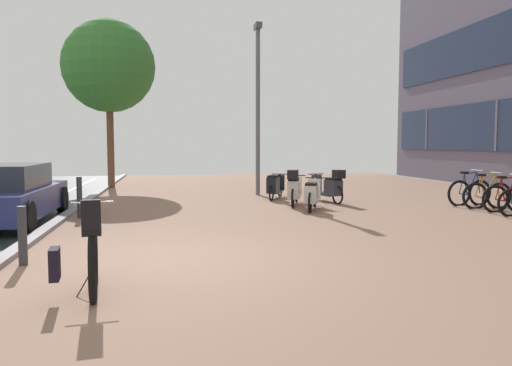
{
  "coord_description": "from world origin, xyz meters",
  "views": [
    {
      "loc": [
        -0.03,
        -7.15,
        1.69
      ],
      "look_at": [
        1.65,
        2.37,
        0.92
      ],
      "focal_mm": 34.69,
      "sensor_mm": 36.0,
      "label": 1
    }
  ],
  "objects_px": {
    "scooter_near": "(294,189)",
    "scooter_far": "(275,186)",
    "bicycle_foreground": "(90,257)",
    "parked_car_near": "(5,195)",
    "scooter_extra": "(330,187)",
    "lamp_post": "(258,100)",
    "bollard_near": "(22,236)",
    "bicycle_rack_04": "(487,195)",
    "scooter_mid": "(312,195)",
    "street_tree": "(109,67)",
    "bollard_far": "(80,197)",
    "bicycle_rack_05": "(469,192)",
    "bicycle_rack_03": "(507,198)"
  },
  "relations": [
    {
      "from": "scooter_near",
      "to": "parked_car_near",
      "type": "distance_m",
      "value": 7.05
    },
    {
      "from": "street_tree",
      "to": "bollard_far",
      "type": "relative_size",
      "value": 6.76
    },
    {
      "from": "bicycle_foreground",
      "to": "scooter_near",
      "type": "bearing_deg",
      "value": 59.74
    },
    {
      "from": "bicycle_rack_03",
      "to": "bollard_near",
      "type": "xyz_separation_m",
      "value": [
        -10.29,
        -3.68,
        0.07
      ]
    },
    {
      "from": "bicycle_foreground",
      "to": "parked_car_near",
      "type": "bearing_deg",
      "value": 114.88
    },
    {
      "from": "bicycle_rack_05",
      "to": "bollard_near",
      "type": "bearing_deg",
      "value": -153.43
    },
    {
      "from": "bicycle_rack_05",
      "to": "bollard_far",
      "type": "xyz_separation_m",
      "value": [
        -10.18,
        -0.61,
        0.12
      ]
    },
    {
      "from": "street_tree",
      "to": "scooter_far",
      "type": "bearing_deg",
      "value": -42.87
    },
    {
      "from": "street_tree",
      "to": "scooter_extra",
      "type": "bearing_deg",
      "value": -42.06
    },
    {
      "from": "scooter_far",
      "to": "parked_car_near",
      "type": "distance_m",
      "value": 7.5
    },
    {
      "from": "scooter_extra",
      "to": "bollard_near",
      "type": "relative_size",
      "value": 2.1
    },
    {
      "from": "parked_car_near",
      "to": "lamp_post",
      "type": "relative_size",
      "value": 0.74
    },
    {
      "from": "scooter_extra",
      "to": "lamp_post",
      "type": "bearing_deg",
      "value": 124.93
    },
    {
      "from": "bicycle_rack_03",
      "to": "scooter_extra",
      "type": "relative_size",
      "value": 0.77
    },
    {
      "from": "scooter_near",
      "to": "lamp_post",
      "type": "distance_m",
      "value": 4.04
    },
    {
      "from": "bicycle_rack_03",
      "to": "bollard_far",
      "type": "bearing_deg",
      "value": 175.58
    },
    {
      "from": "scooter_mid",
      "to": "parked_car_near",
      "type": "relative_size",
      "value": 0.41
    },
    {
      "from": "bicycle_rack_03",
      "to": "bollard_near",
      "type": "height_order",
      "value": "bicycle_rack_03"
    },
    {
      "from": "parked_car_near",
      "to": "bicycle_rack_03",
      "type": "bearing_deg",
      "value": -1.95
    },
    {
      "from": "bicycle_rack_04",
      "to": "lamp_post",
      "type": "xyz_separation_m",
      "value": [
        -5.31,
        4.44,
        2.76
      ]
    },
    {
      "from": "scooter_near",
      "to": "scooter_far",
      "type": "distance_m",
      "value": 1.73
    },
    {
      "from": "bicycle_rack_03",
      "to": "scooter_mid",
      "type": "bearing_deg",
      "value": 166.09
    },
    {
      "from": "bicycle_rack_03",
      "to": "bollard_near",
      "type": "distance_m",
      "value": 10.93
    },
    {
      "from": "bicycle_rack_04",
      "to": "scooter_far",
      "type": "xyz_separation_m",
      "value": [
        -5.02,
        3.14,
        0.05
      ]
    },
    {
      "from": "bicycle_foreground",
      "to": "bicycle_rack_04",
      "type": "height_order",
      "value": "bicycle_foreground"
    },
    {
      "from": "bicycle_foreground",
      "to": "bollard_near",
      "type": "xyz_separation_m",
      "value": [
        -1.12,
        1.48,
        0.01
      ]
    },
    {
      "from": "bicycle_rack_05",
      "to": "parked_car_near",
      "type": "distance_m",
      "value": 11.68
    },
    {
      "from": "bicycle_rack_05",
      "to": "bollard_near",
      "type": "relative_size",
      "value": 1.7
    },
    {
      "from": "bicycle_rack_04",
      "to": "street_tree",
      "type": "relative_size",
      "value": 0.22
    },
    {
      "from": "bicycle_rack_05",
      "to": "scooter_far",
      "type": "height_order",
      "value": "bicycle_rack_05"
    },
    {
      "from": "scooter_far",
      "to": "lamp_post",
      "type": "bearing_deg",
      "value": 102.75
    },
    {
      "from": "scooter_far",
      "to": "scooter_extra",
      "type": "height_order",
      "value": "scooter_extra"
    },
    {
      "from": "scooter_mid",
      "to": "bollard_near",
      "type": "height_order",
      "value": "bollard_near"
    },
    {
      "from": "bollard_near",
      "to": "bollard_far",
      "type": "height_order",
      "value": "bollard_far"
    },
    {
      "from": "scooter_far",
      "to": "bollard_far",
      "type": "distance_m",
      "value": 6.04
    },
    {
      "from": "scooter_near",
      "to": "bollard_near",
      "type": "relative_size",
      "value": 2.1
    },
    {
      "from": "bicycle_rack_05",
      "to": "lamp_post",
      "type": "xyz_separation_m",
      "value": [
        -5.27,
        3.74,
        2.75
      ]
    },
    {
      "from": "scooter_far",
      "to": "bollard_far",
      "type": "height_order",
      "value": "bollard_far"
    },
    {
      "from": "bollard_near",
      "to": "bicycle_rack_04",
      "type": "bearing_deg",
      "value": 23.22
    },
    {
      "from": "bicycle_rack_03",
      "to": "lamp_post",
      "type": "xyz_separation_m",
      "value": [
        -5.37,
        5.14,
        2.76
      ]
    },
    {
      "from": "bicycle_rack_05",
      "to": "bollard_far",
      "type": "height_order",
      "value": "bicycle_rack_05"
    },
    {
      "from": "bicycle_rack_05",
      "to": "parked_car_near",
      "type": "xyz_separation_m",
      "value": [
        -11.64,
        -1.01,
        0.25
      ]
    },
    {
      "from": "scooter_far",
      "to": "street_tree",
      "type": "bearing_deg",
      "value": 137.13
    },
    {
      "from": "bicycle_rack_05",
      "to": "scooter_far",
      "type": "distance_m",
      "value": 5.54
    },
    {
      "from": "scooter_near",
      "to": "lamp_post",
      "type": "relative_size",
      "value": 0.31
    },
    {
      "from": "scooter_near",
      "to": "bicycle_rack_05",
      "type": "bearing_deg",
      "value": -8.55
    },
    {
      "from": "bollard_near",
      "to": "parked_car_near",
      "type": "bearing_deg",
      "value": 109.64
    },
    {
      "from": "bicycle_foreground",
      "to": "parked_car_near",
      "type": "height_order",
      "value": "parked_car_near"
    },
    {
      "from": "bicycle_rack_05",
      "to": "bicycle_foreground",
      "type": "bearing_deg",
      "value": -144.03
    },
    {
      "from": "scooter_near",
      "to": "street_tree",
      "type": "distance_m",
      "value": 9.68
    }
  ]
}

